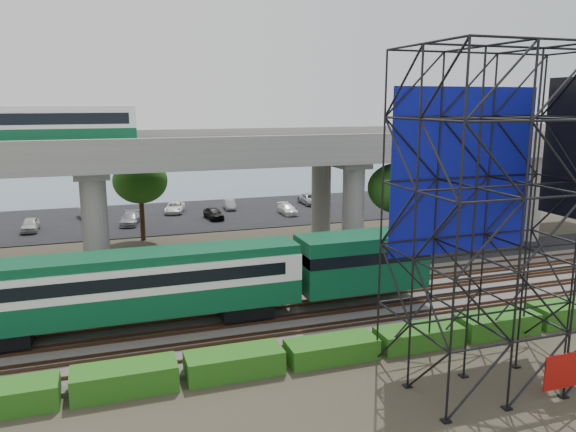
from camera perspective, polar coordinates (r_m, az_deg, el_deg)
name	(u,v)px	position (r m, az deg, el deg)	size (l,w,h in m)	color
ground	(286,329)	(32.57, -0.24, -11.42)	(140.00, 140.00, 0.00)	#474233
ballast_bed	(275,315)	(34.29, -1.31, -10.02)	(90.00, 12.00, 0.20)	slate
service_road	(241,275)	(42.04, -4.80, -6.01)	(90.00, 5.00, 0.08)	black
parking_lot	(191,215)	(64.42, -9.85, 0.08)	(90.00, 18.00, 0.08)	black
harbor_water	(167,188)	(85.91, -12.16, 2.84)	(140.00, 40.00, 0.03)	#476475
rail_tracks	(275,312)	(34.23, -1.32, -9.74)	(90.00, 9.52, 0.16)	#472D1E
commuter_train	(168,281)	(32.16, -12.05, -6.51)	(29.30, 3.06, 4.30)	black
overpass	(211,159)	(45.48, -7.79, 5.80)	(80.00, 12.00, 12.40)	#9E9B93
scaffold_tower	(502,219)	(27.22, 20.89, -0.32)	(9.36, 6.36, 15.00)	black
hedge_strip	(332,348)	(29.00, 4.46, -13.27)	(34.60, 1.80, 1.20)	#1D5313
trees	(165,193)	(45.43, -12.38, 2.27)	(40.94, 16.94, 7.69)	#382314
suv	(195,271)	(40.92, -9.43, -5.54)	(2.33, 5.04, 1.40)	black
parked_cars	(197,210)	(63.93, -9.26, 0.60)	(33.46, 9.55, 1.30)	#BABABA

